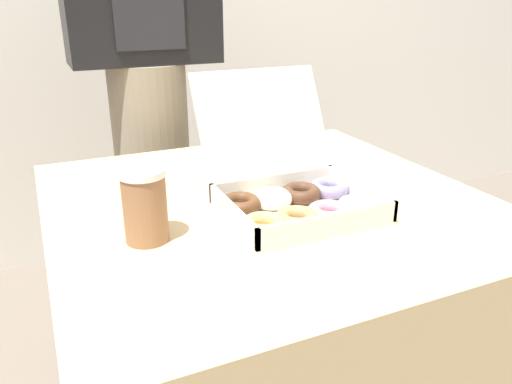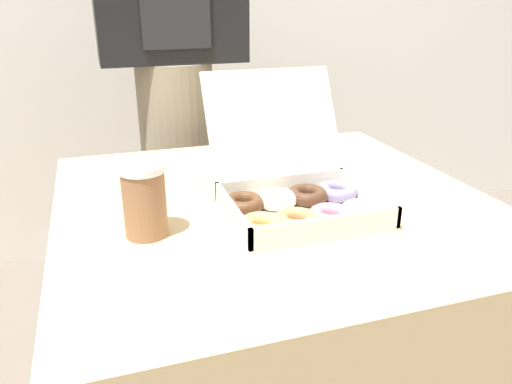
% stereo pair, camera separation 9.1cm
% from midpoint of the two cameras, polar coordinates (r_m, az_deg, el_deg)
% --- Properties ---
extents(table, '(0.89, 0.88, 0.73)m').
position_cam_midpoint_polar(table, '(1.24, 4.11, -16.52)').
color(table, tan).
rests_on(table, ground_plane).
extents(donut_box, '(0.31, 0.34, 0.25)m').
position_cam_midpoint_polar(donut_box, '(0.99, 7.40, -0.29)').
color(donut_box, silver).
rests_on(donut_box, table).
extents(coffee_cup, '(0.08, 0.08, 0.13)m').
position_cam_midpoint_polar(coffee_cup, '(0.89, -9.80, -1.00)').
color(coffee_cup, '#8C6042').
rests_on(coffee_cup, table).
extents(person_customer, '(0.44, 0.24, 1.77)m').
position_cam_midpoint_polar(person_customer, '(1.63, -7.91, 15.47)').
color(person_customer, gray).
rests_on(person_customer, ground_plane).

